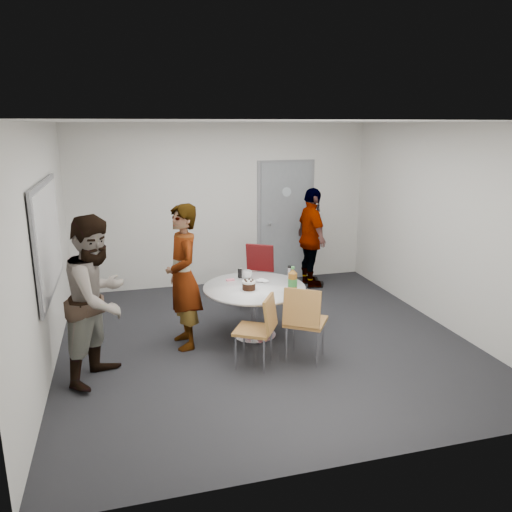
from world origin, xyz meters
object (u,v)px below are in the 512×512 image
object	(u,v)px
whiteboard	(48,237)
person_right	(312,238)
table	(257,293)
chair_near_right	(304,317)
person_main	(183,277)
person_left	(98,299)
door	(285,222)
chair_far	(258,269)
chair_near_left	(261,324)

from	to	relation	value
whiteboard	person_right	size ratio (longest dim) A/B	1.14
table	chair_near_right	bearing A→B (deg)	-69.47
person_right	person_main	bearing A→B (deg)	126.14
whiteboard	person_main	world-z (taller)	whiteboard
chair_near_right	person_right	xyz separation A→B (m)	(1.11, 2.63, 0.27)
whiteboard	person_left	distance (m)	1.00
door	whiteboard	xyz separation A→B (m)	(-3.56, -2.28, 0.42)
person_main	chair_far	bearing A→B (deg)	125.41
chair_near_left	person_right	xyz separation A→B (m)	(1.61, 2.59, 0.33)
chair_near_left	person_main	world-z (taller)	person_main
person_main	person_left	world-z (taller)	person_left
chair_near_left	person_main	size ratio (longest dim) A/B	0.47
chair_far	person_left	xyz separation A→B (m)	(-2.21, -1.70, 0.33)
person_main	chair_near_left	bearing A→B (deg)	36.75
chair_near_right	person_main	distance (m)	1.54
door	person_left	distance (m)	4.23
chair_near_right	person_right	distance (m)	2.87
whiteboard	person_right	world-z (taller)	whiteboard
door	person_main	size ratio (longest dim) A/B	1.20
table	person_left	xyz separation A→B (m)	(-1.89, -0.60, 0.30)
whiteboard	chair_near_right	bearing A→B (deg)	-18.47
whiteboard	chair_far	bearing A→B (deg)	21.02
chair_near_right	whiteboard	bearing A→B (deg)	-164.24
door	chair_far	world-z (taller)	door
door	person_right	distance (m)	0.65
door	chair_near_right	world-z (taller)	door
whiteboard	person_right	xyz separation A→B (m)	(3.84, 1.72, -0.61)
table	chair_near_right	xyz separation A→B (m)	(0.32, -0.85, -0.03)
table	person_left	size ratio (longest dim) A/B	0.72
table	door	bearing A→B (deg)	63.63
door	whiteboard	size ratio (longest dim) A/B	1.12
chair_near_right	person_left	size ratio (longest dim) A/B	0.51
whiteboard	chair_near_right	size ratio (longest dim) A/B	2.06
whiteboard	chair_near_left	distance (m)	2.57
chair_far	person_left	distance (m)	2.80
person_main	table	bearing A→B (deg)	84.54
chair_far	chair_near_left	bearing A→B (deg)	107.89
door	chair_near_right	bearing A→B (deg)	-104.73
door	chair_near_left	bearing A→B (deg)	-112.93
whiteboard	chair_near_right	world-z (taller)	whiteboard
person_left	person_right	xyz separation A→B (m)	(3.33, 2.37, -0.06)
person_main	person_left	bearing A→B (deg)	-65.58
whiteboard	chair_far	world-z (taller)	whiteboard
door	person_left	xyz separation A→B (m)	(-3.05, -2.93, -0.13)
chair_near_left	chair_far	bearing A→B (deg)	16.34
door	chair_near_left	xyz separation A→B (m)	(-1.33, -3.15, -0.52)
chair_far	person_right	bearing A→B (deg)	-116.49
table	person_left	bearing A→B (deg)	-162.49
chair_far	person_left	world-z (taller)	person_left
person_main	door	bearing A→B (deg)	131.92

